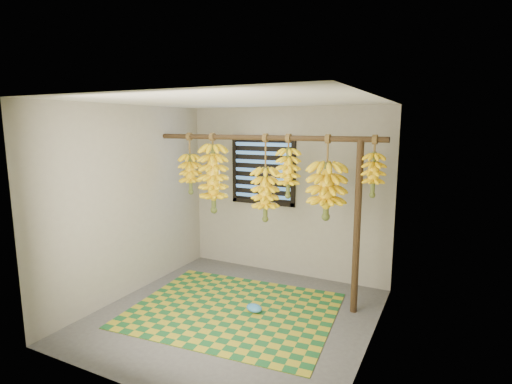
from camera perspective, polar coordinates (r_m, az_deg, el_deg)
The scene contains 16 objects.
floor at distance 4.80m, azimuth -3.08°, elevation -17.19°, with size 3.00×3.00×0.01m, color #4C4C4C.
ceiling at distance 4.29m, azimuth -3.38°, elevation 12.90°, with size 3.00×3.00×0.01m, color silver.
wall_back at distance 5.72m, azimuth 4.29°, elevation -0.05°, with size 3.00×0.01×2.40m, color gray.
wall_left at distance 5.29m, azimuth -17.53°, elevation -1.27°, with size 0.01×3.00×2.40m, color gray.
wall_right at distance 3.89m, azimuth 16.50°, elevation -5.07°, with size 0.01×3.00×2.40m, color gray.
window at distance 5.79m, azimuth 1.01°, elevation 3.10°, with size 1.00×0.04×1.00m.
hanging_pole at distance 4.90m, azimuth 0.79°, elevation 7.77°, with size 0.06×0.06×3.00m, color #432E19.
support_post at distance 4.66m, azimuth 14.23°, elevation -5.08°, with size 0.08×0.08×2.00m, color #432E19.
woven_mat at distance 4.90m, azimuth -3.29°, elevation -16.46°, with size 2.31×1.85×0.01m, color #1A5A29.
plastic_bag at distance 4.83m, azimuth -0.26°, elevation -16.24°, with size 0.21×0.15×0.09m, color #3689CC.
banana_bunch_a at distance 5.50m, azimuth -9.35°, elevation 2.60°, with size 0.30×0.30×0.82m.
banana_bunch_b at distance 5.29m, azimuth -6.11°, elevation 1.94°, with size 0.37×0.37×1.04m.
banana_bunch_c at distance 4.95m, azimuth 1.35°, elevation -0.31°, with size 0.35×0.35×1.08m.
banana_bunch_d at distance 4.79m, azimuth 4.61°, elevation 2.76°, with size 0.29×0.29×0.76m.
banana_bunch_e at distance 4.66m, azimuth 10.03°, elevation 0.20°, with size 0.42×0.42×0.97m.
banana_bunch_f at distance 4.51m, azimuth 16.41°, elevation 2.42°, with size 0.25×0.25×0.67m.
Camera 1 is at (2.13, -3.71, 2.16)m, focal length 28.00 mm.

